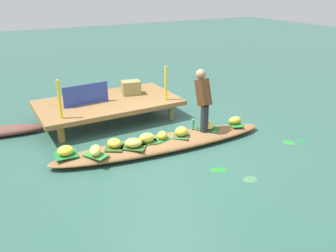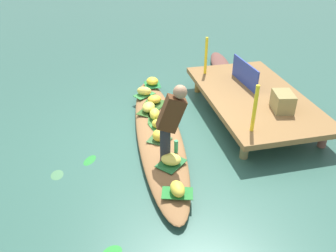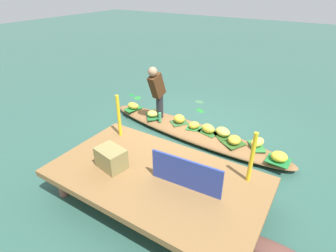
% 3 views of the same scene
% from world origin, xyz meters
% --- Properties ---
extents(canal_water, '(40.00, 40.00, 0.00)m').
position_xyz_m(canal_water, '(0.00, 0.00, 0.00)').
color(canal_water, '#2E584B').
rests_on(canal_water, ground).
extents(dock_platform, '(3.20, 1.80, 0.46)m').
position_xyz_m(dock_platform, '(-0.40, 1.97, 0.40)').
color(dock_platform, olive).
rests_on(dock_platform, ground).
extents(vendor_boat, '(4.44, 1.14, 0.19)m').
position_xyz_m(vendor_boat, '(0.00, 0.00, 0.10)').
color(vendor_boat, brown).
rests_on(vendor_boat, ground).
extents(leaf_mat_0, '(0.43, 0.49, 0.01)m').
position_xyz_m(leaf_mat_0, '(-1.38, -0.02, 0.20)').
color(leaf_mat_0, '#307D38').
rests_on(leaf_mat_0, vendor_boat).
extents(banana_bunch_0, '(0.30, 0.36, 0.17)m').
position_xyz_m(banana_bunch_0, '(-1.38, -0.02, 0.28)').
color(banana_bunch_0, '#F9D958').
rests_on(banana_bunch_0, vendor_boat).
extents(leaf_mat_1, '(0.54, 0.52, 0.01)m').
position_xyz_m(leaf_mat_1, '(-0.67, -0.05, 0.20)').
color(leaf_mat_1, '#29501D').
rests_on(leaf_mat_1, vendor_boat).
extents(banana_bunch_1, '(0.38, 0.34, 0.17)m').
position_xyz_m(banana_bunch_1, '(-0.67, -0.05, 0.28)').
color(banana_bunch_1, '#E5D252').
rests_on(banana_bunch_1, vendor_boat).
extents(leaf_mat_2, '(0.47, 0.49, 0.01)m').
position_xyz_m(leaf_mat_2, '(-0.98, 0.12, 0.20)').
color(leaf_mat_2, '#2F5920').
rests_on(leaf_mat_2, vendor_boat).
extents(banana_bunch_2, '(0.29, 0.31, 0.16)m').
position_xyz_m(banana_bunch_2, '(-0.98, 0.12, 0.28)').
color(banana_bunch_2, yellow).
rests_on(banana_bunch_2, vendor_boat).
extents(leaf_mat_3, '(0.52, 0.53, 0.01)m').
position_xyz_m(leaf_mat_3, '(1.02, -0.01, 0.20)').
color(leaf_mat_3, '#236631').
rests_on(leaf_mat_3, vendor_boat).
extents(banana_bunch_3, '(0.35, 0.38, 0.16)m').
position_xyz_m(banana_bunch_3, '(1.02, -0.01, 0.28)').
color(banana_bunch_3, '#E6D353').
rests_on(banana_bunch_3, vendor_boat).
extents(leaf_mat_4, '(0.36, 0.48, 0.01)m').
position_xyz_m(leaf_mat_4, '(1.68, -0.08, 0.20)').
color(leaf_mat_4, '#21742C').
rests_on(leaf_mat_4, vendor_boat).
extents(banana_bunch_4, '(0.31, 0.20, 0.16)m').
position_xyz_m(banana_bunch_4, '(1.68, -0.08, 0.28)').
color(banana_bunch_4, gold).
rests_on(banana_bunch_4, vendor_boat).
extents(leaf_mat_5, '(0.45, 0.33, 0.01)m').
position_xyz_m(leaf_mat_5, '(-0.37, 0.01, 0.20)').
color(leaf_mat_5, '#2E642A').
rests_on(leaf_mat_5, vendor_boat).
extents(banana_bunch_5, '(0.32, 0.24, 0.19)m').
position_xyz_m(banana_bunch_5, '(-0.37, 0.01, 0.29)').
color(banana_bunch_5, yellow).
rests_on(banana_bunch_5, vendor_boat).
extents(leaf_mat_6, '(0.41, 0.36, 0.01)m').
position_xyz_m(leaf_mat_6, '(-1.84, 0.24, 0.20)').
color(leaf_mat_6, '#1F7534').
rests_on(leaf_mat_6, vendor_boat).
extents(banana_bunch_6, '(0.31, 0.30, 0.17)m').
position_xyz_m(banana_bunch_6, '(-1.84, 0.24, 0.28)').
color(banana_bunch_6, yellow).
rests_on(banana_bunch_6, vendor_boat).
extents(leaf_mat_7, '(0.45, 0.46, 0.01)m').
position_xyz_m(leaf_mat_7, '(0.36, -0.06, 0.20)').
color(leaf_mat_7, '#335E30').
rests_on(leaf_mat_7, vendor_boat).
extents(banana_bunch_7, '(0.28, 0.26, 0.19)m').
position_xyz_m(banana_bunch_7, '(0.36, -0.06, 0.29)').
color(banana_bunch_7, yellow).
rests_on(banana_bunch_7, vendor_boat).
extents(leaf_mat_8, '(0.36, 0.30, 0.01)m').
position_xyz_m(leaf_mat_8, '(-0.04, -0.00, 0.20)').
color(leaf_mat_8, '#307633').
rests_on(leaf_mat_8, vendor_boat).
extents(banana_bunch_8, '(0.29, 0.29, 0.15)m').
position_xyz_m(banana_bunch_8, '(-0.04, -0.00, 0.27)').
color(banana_bunch_8, yellow).
rests_on(banana_bunch_8, vendor_boat).
extents(vendor_person, '(0.22, 0.46, 1.23)m').
position_xyz_m(vendor_person, '(0.89, 0.01, 0.89)').
color(vendor_person, '#28282D').
rests_on(vendor_person, vendor_boat).
extents(water_bottle, '(0.06, 0.06, 0.22)m').
position_xyz_m(water_bottle, '(0.75, 0.13, 0.30)').
color(water_bottle, '#45A767').
rests_on(water_bottle, vendor_boat).
extents(market_banner, '(1.04, 0.09, 0.46)m').
position_xyz_m(market_banner, '(-0.90, 1.97, 0.69)').
color(market_banner, '#2A3E95').
rests_on(market_banner, dock_platform).
extents(railing_post_west, '(0.06, 0.06, 0.79)m').
position_xyz_m(railing_post_west, '(-1.60, 1.37, 0.86)').
color(railing_post_west, yellow).
rests_on(railing_post_west, dock_platform).
extents(railing_post_east, '(0.06, 0.06, 0.79)m').
position_xyz_m(railing_post_east, '(0.80, 1.37, 0.86)').
color(railing_post_east, yellow).
rests_on(railing_post_east, dock_platform).
extents(produce_crate, '(0.49, 0.40, 0.33)m').
position_xyz_m(produce_crate, '(0.28, 2.17, 0.62)').
color(produce_crate, olive).
rests_on(produce_crate, dock_platform).
extents(drifting_plant_0, '(0.25, 0.24, 0.01)m').
position_xyz_m(drifting_plant_0, '(2.58, -1.12, 0.00)').
color(drifting_plant_0, '#197631').
rests_on(drifting_plant_0, ground).
extents(drifting_plant_1, '(0.29, 0.32, 0.01)m').
position_xyz_m(drifting_plant_1, '(2.30, -1.04, 0.00)').
color(drifting_plant_1, '#25872F').
rests_on(drifting_plant_1, ground).
extents(drifting_plant_2, '(0.26, 0.20, 0.01)m').
position_xyz_m(drifting_plant_2, '(0.66, -1.73, 0.00)').
color(drifting_plant_2, '#407349').
rests_on(drifting_plant_2, ground).
extents(drifting_plant_3, '(0.34, 0.29, 0.01)m').
position_xyz_m(drifting_plant_3, '(0.40, -1.23, 0.00)').
color(drifting_plant_3, '#237C2E').
rests_on(drifting_plant_3, ground).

